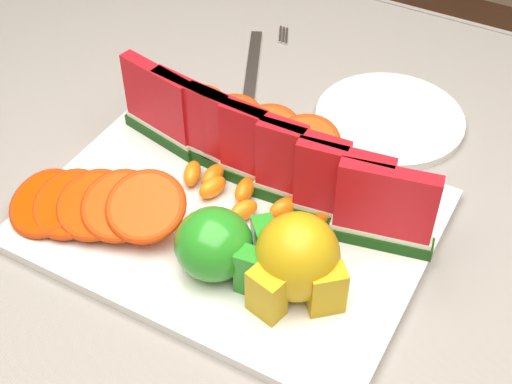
# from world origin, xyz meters

# --- Properties ---
(table) EXTENTS (1.40, 0.90, 0.75)m
(table) POSITION_xyz_m (0.00, 0.00, 0.65)
(table) COLOR #442B16
(table) RESTS_ON ground
(tablecloth) EXTENTS (1.53, 1.03, 0.20)m
(tablecloth) POSITION_xyz_m (0.00, 0.00, 0.72)
(tablecloth) COLOR slate
(tablecloth) RESTS_ON table
(platter) EXTENTS (0.40, 0.30, 0.01)m
(platter) POSITION_xyz_m (-0.02, 0.01, 0.76)
(platter) COLOR silver
(platter) RESTS_ON tablecloth
(apple_cluster) EXTENTS (0.11, 0.10, 0.07)m
(apple_cluster) POSITION_xyz_m (0.01, -0.06, 0.80)
(apple_cluster) COLOR #337E0F
(apple_cluster) RESTS_ON platter
(pear_cluster) EXTENTS (0.10, 0.10, 0.09)m
(pear_cluster) POSITION_xyz_m (0.08, -0.05, 0.81)
(pear_cluster) COLOR #A5931B
(pear_cluster) RESTS_ON platter
(side_plate) EXTENTS (0.23, 0.23, 0.01)m
(side_plate) POSITION_xyz_m (0.07, 0.24, 0.76)
(side_plate) COLOR silver
(side_plate) RESTS_ON tablecloth
(fork) EXTENTS (0.09, 0.19, 0.00)m
(fork) POSITION_xyz_m (-0.13, 0.27, 0.76)
(fork) COLOR silver
(fork) RESTS_ON tablecloth
(watermelon_row) EXTENTS (0.39, 0.07, 0.10)m
(watermelon_row) POSITION_xyz_m (-0.01, 0.06, 0.82)
(watermelon_row) COLOR #0B4012
(watermelon_row) RESTS_ON platter
(orange_fan_front) EXTENTS (0.20, 0.13, 0.05)m
(orange_fan_front) POSITION_xyz_m (-0.13, -0.07, 0.80)
(orange_fan_front) COLOR #E93E00
(orange_fan_front) RESTS_ON platter
(orange_fan_back) EXTENTS (0.23, 0.09, 0.04)m
(orange_fan_back) POSITION_xyz_m (-0.06, 0.12, 0.79)
(orange_fan_back) COLOR #E93E00
(orange_fan_back) RESTS_ON platter
(tangerine_segments) EXTENTS (0.18, 0.07, 0.02)m
(tangerine_segments) POSITION_xyz_m (-0.01, 0.02, 0.78)
(tangerine_segments) COLOR orange
(tangerine_segments) RESTS_ON platter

